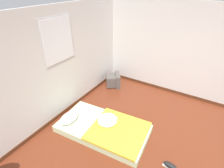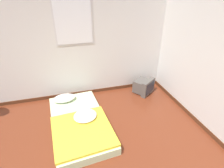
# 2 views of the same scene
# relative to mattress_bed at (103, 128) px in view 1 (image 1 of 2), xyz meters

# --- Properties ---
(wall_back) EXTENTS (7.87, 0.08, 2.60)m
(wall_back) POSITION_rel_mattress_bed_xyz_m (-0.26, 1.27, 1.18)
(wall_back) COLOR silver
(wall_back) RESTS_ON ground_plane
(wall_right) EXTENTS (0.08, 8.00, 2.60)m
(wall_right) POSITION_rel_mattress_bed_xyz_m (2.50, -1.56, 1.17)
(wall_right) COLOR silver
(wall_right) RESTS_ON ground_plane
(mattress_bed) EXTENTS (1.24, 2.10, 0.31)m
(mattress_bed) POSITION_rel_mattress_bed_xyz_m (0.00, 0.00, 0.00)
(mattress_bed) COLOR beige
(mattress_bed) RESTS_ON ground_plane
(crt_tv) EXTENTS (0.63, 0.62, 0.41)m
(crt_tv) POSITION_rel_mattress_bed_xyz_m (1.87, 0.86, 0.08)
(crt_tv) COLOR #56514C
(crt_tv) RESTS_ON ground_plane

